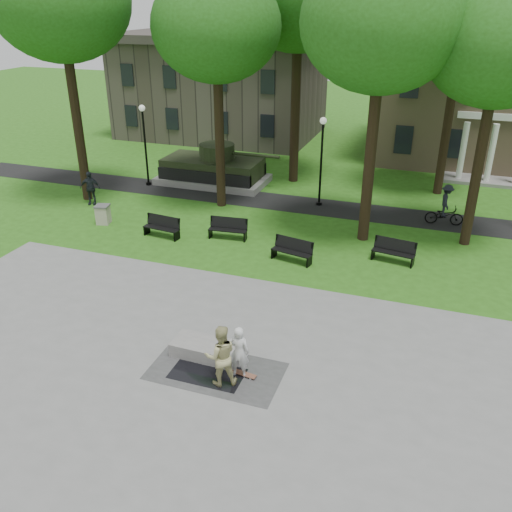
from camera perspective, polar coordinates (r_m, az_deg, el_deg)
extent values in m
plane|color=#275614|center=(19.35, -3.30, -6.38)|extent=(120.00, 120.00, 0.00)
cube|color=gray|center=(15.76, -10.46, -15.39)|extent=(22.00, 16.00, 0.02)
cube|color=black|center=(29.68, 5.56, 5.32)|extent=(44.00, 2.60, 0.01)
cube|color=#9E8460|center=(41.72, 24.81, 14.77)|extent=(16.00, 11.00, 8.00)
cube|color=silver|center=(36.35, 25.26, 13.05)|extent=(6.00, 0.30, 0.40)
cube|color=#4C443D|center=(45.60, -3.59, 17.19)|extent=(15.00, 10.00, 7.20)
cylinder|color=black|center=(30.90, -18.35, 13.62)|extent=(0.52, 0.52, 8.96)
ellipsoid|color=#215113|center=(30.36, -19.93, 23.95)|extent=(6.80, 6.80, 5.78)
cylinder|color=black|center=(28.54, -3.88, 12.92)|extent=(0.48, 0.48, 8.00)
ellipsoid|color=#215113|center=(27.87, -4.20, 23.00)|extent=(6.20, 6.20, 5.27)
cylinder|color=black|center=(24.55, 11.98, 10.72)|extent=(0.50, 0.50, 8.32)
ellipsoid|color=#215113|center=(23.80, 13.20, 22.89)|extent=(6.60, 6.60, 5.61)
cylinder|color=black|center=(25.46, 22.41, 9.14)|extent=(0.46, 0.46, 7.68)
ellipsoid|color=#215113|center=(24.70, 24.36, 19.81)|extent=(6.00, 6.00, 5.10)
cylinder|color=black|center=(32.71, 4.18, 15.69)|extent=(0.54, 0.54, 9.28)
cylinder|color=black|center=(32.15, 19.60, 13.58)|extent=(0.50, 0.50, 8.64)
ellipsoid|color=#215113|center=(31.60, 21.15, 23.13)|extent=(6.40, 6.40, 5.44)
cylinder|color=black|center=(32.96, -11.55, 10.98)|extent=(0.12, 0.12, 4.40)
sphere|color=silver|center=(32.47, -11.92, 14.99)|extent=(0.36, 0.36, 0.36)
cylinder|color=black|center=(33.54, -11.23, 7.48)|extent=(0.32, 0.32, 0.16)
cylinder|color=black|center=(29.17, 6.85, 9.43)|extent=(0.12, 0.12, 4.40)
sphere|color=silver|center=(28.61, 7.10, 13.95)|extent=(0.36, 0.36, 0.36)
cylinder|color=black|center=(29.82, 6.64, 5.52)|extent=(0.32, 0.32, 0.16)
cube|color=gray|center=(33.40, -4.53, 8.04)|extent=(6.50, 3.40, 0.40)
cube|color=#252D17|center=(33.18, -4.57, 9.27)|extent=(5.80, 2.80, 1.10)
cube|color=black|center=(32.06, -5.53, 8.28)|extent=(5.80, 0.35, 0.70)
cube|color=black|center=(34.43, -3.66, 9.56)|extent=(5.80, 0.35, 0.70)
cylinder|color=#252D17|center=(32.80, -4.14, 10.91)|extent=(2.10, 2.10, 0.90)
cylinder|color=#252D17|center=(31.98, -0.29, 10.59)|extent=(3.20, 0.18, 0.18)
cube|color=black|center=(16.71, -5.15, -12.22)|extent=(2.20, 1.20, 0.00)
cube|color=gray|center=(17.33, -5.18, -9.74)|extent=(2.22, 1.04, 0.45)
cube|color=brown|center=(16.56, -1.28, -12.36)|extent=(0.80, 0.31, 0.07)
imported|color=silver|center=(16.10, -1.79, -10.03)|extent=(0.64, 0.44, 1.69)
imported|color=tan|center=(15.77, -3.74, -10.42)|extent=(1.17, 1.09, 1.92)
imported|color=black|center=(30.80, -17.06, 6.86)|extent=(1.17, 0.79, 1.84)
imported|color=black|center=(28.44, 19.19, 4.07)|extent=(1.89, 0.83, 0.96)
imported|color=black|center=(28.18, 19.42, 5.52)|extent=(0.70, 1.09, 1.60)
cube|color=black|center=(25.79, -9.94, 2.90)|extent=(1.84, 0.65, 0.05)
cube|color=black|center=(25.86, -9.75, 3.69)|extent=(1.81, 0.36, 0.50)
cube|color=black|center=(26.28, -11.53, 2.67)|extent=(0.11, 0.45, 0.45)
cube|color=black|center=(25.50, -8.22, 2.21)|extent=(0.11, 0.45, 0.45)
cube|color=black|center=(25.24, -3.00, 2.75)|extent=(1.83, 0.62, 0.05)
cube|color=black|center=(25.31, -2.82, 3.56)|extent=(1.81, 0.32, 0.50)
cube|color=black|center=(25.64, -4.75, 2.53)|extent=(0.10, 0.45, 0.45)
cube|color=black|center=(25.04, -1.18, 2.03)|extent=(0.10, 0.45, 0.45)
cube|color=black|center=(23.06, 3.76, 0.42)|extent=(1.85, 0.81, 0.05)
cube|color=black|center=(23.12, 3.93, 1.32)|extent=(1.79, 0.52, 0.50)
cube|color=black|center=(23.37, 1.74, 0.22)|extent=(0.15, 0.45, 0.45)
cube|color=black|center=(22.97, 5.78, -0.38)|extent=(0.15, 0.45, 0.45)
cube|color=black|center=(23.66, 14.24, 0.33)|extent=(1.85, 0.73, 0.05)
cube|color=black|center=(23.74, 14.38, 1.20)|extent=(1.80, 0.44, 0.50)
cube|color=black|center=(23.82, 12.17, 0.13)|extent=(0.13, 0.45, 0.45)
cube|color=black|center=(23.72, 16.22, -0.45)|extent=(0.13, 0.45, 0.45)
cube|color=beige|center=(28.04, -15.80, 4.18)|extent=(0.72, 0.72, 0.90)
cube|color=#4C4C4C|center=(27.88, -15.91, 5.10)|extent=(0.79, 0.79, 0.06)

